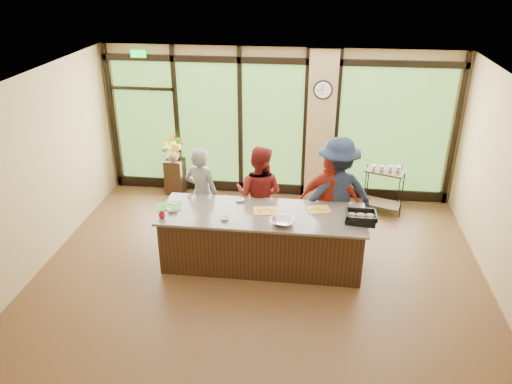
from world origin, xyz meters
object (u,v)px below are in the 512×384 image
(roasting_pan, at_px, (361,219))
(bar_cart, at_px, (384,185))
(flower_stand, at_px, (175,176))
(cook_left, at_px, (202,194))
(island_base, at_px, (262,240))
(cook_right, at_px, (337,193))

(roasting_pan, relative_size, bar_cart, 0.46)
(flower_stand, relative_size, bar_cart, 0.75)
(cook_left, relative_size, roasting_pan, 3.78)
(flower_stand, bearing_deg, roasting_pan, -30.83)
(island_base, xyz_separation_m, flower_stand, (-2.10, 2.45, -0.07))
(island_base, height_order, flower_stand, island_base)
(island_base, relative_size, roasting_pan, 6.97)
(island_base, height_order, cook_right, cook_right)
(island_base, distance_m, bar_cart, 2.95)
(island_base, height_order, roasting_pan, roasting_pan)
(cook_right, bearing_deg, flower_stand, -46.99)
(bar_cart, bearing_deg, cook_left, -136.15)
(roasting_pan, relative_size, flower_stand, 0.61)
(cook_right, xyz_separation_m, bar_cart, (0.94, 1.31, -0.39))
(roasting_pan, bearing_deg, flower_stand, 152.96)
(cook_right, height_order, roasting_pan, cook_right)
(bar_cart, bearing_deg, island_base, -114.28)
(roasting_pan, bearing_deg, cook_left, 171.06)
(roasting_pan, bearing_deg, island_base, -175.03)
(cook_right, height_order, flower_stand, cook_right)
(cook_left, xyz_separation_m, roasting_pan, (2.62, -0.80, 0.12))
(island_base, bearing_deg, flower_stand, 130.64)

